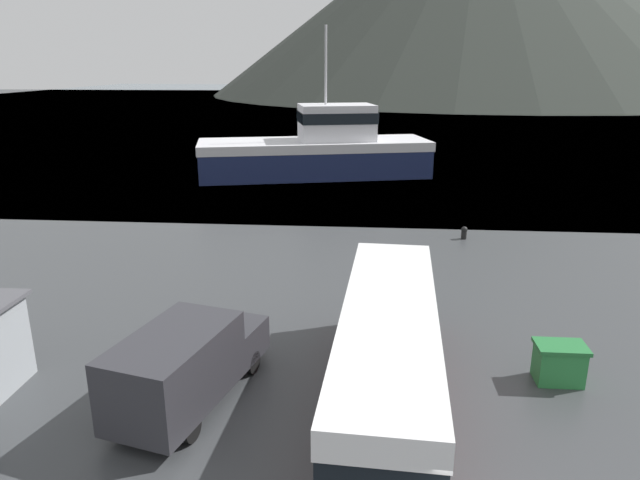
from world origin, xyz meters
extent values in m
plane|color=slate|center=(0.00, 143.58, 0.00)|extent=(240.00, 240.00, 0.00)
cube|color=red|center=(-1.81, 5.38, 0.91)|extent=(3.06, 10.95, 0.91)
cube|color=black|center=(-1.81, 5.38, 1.88)|extent=(3.00, 10.73, 1.04)
cube|color=white|center=(-1.81, 5.38, 2.73)|extent=(3.06, 10.95, 0.65)
cube|color=black|center=(-1.49, 10.80, 1.70)|extent=(2.14, 0.18, 1.41)
cylinder|color=black|center=(-2.65, 9.23, 0.45)|extent=(0.35, 0.92, 0.90)
cylinder|color=black|center=(-0.53, 9.10, 0.45)|extent=(0.35, 0.92, 0.90)
cube|color=#2D2D33|center=(-7.42, 4.74, 1.34)|extent=(3.06, 4.38, 1.98)
cube|color=#2D2D33|center=(-6.71, 7.49, 0.89)|extent=(2.49, 2.18, 1.09)
cube|color=black|center=(-6.92, 6.68, 1.79)|extent=(1.77, 0.51, 0.69)
cylinder|color=black|center=(-7.69, 7.51, 0.35)|extent=(0.39, 0.73, 0.70)
cylinder|color=black|center=(-5.84, 7.03, 0.35)|extent=(0.39, 0.73, 0.70)
cylinder|color=black|center=(-8.57, 4.10, 0.35)|extent=(0.39, 0.73, 0.70)
cylinder|color=black|center=(-6.72, 3.62, 0.35)|extent=(0.39, 0.73, 0.70)
cube|color=#19234C|center=(-6.94, 39.29, 1.49)|extent=(19.73, 10.17, 2.98)
cube|color=silver|center=(-6.94, 39.29, 2.61)|extent=(19.93, 10.27, 0.75)
cube|color=silver|center=(-5.11, 39.73, 4.43)|extent=(6.84, 5.45, 2.89)
cube|color=black|center=(-5.11, 39.73, 4.86)|extent=(6.98, 5.59, 0.87)
cylinder|color=#B2B2B7|center=(-5.99, 39.52, 8.95)|extent=(0.20, 0.20, 6.15)
cube|color=#287F3D|center=(3.33, 7.29, 0.54)|extent=(1.33, 0.90, 1.08)
cube|color=#226C34|center=(3.33, 7.29, 1.14)|extent=(1.46, 0.99, 0.12)
cylinder|color=black|center=(2.84, 21.78, 0.22)|extent=(0.29, 0.29, 0.43)
sphere|color=black|center=(2.84, 21.78, 0.52)|extent=(0.34, 0.34, 0.34)
camera|label=1|loc=(-2.49, -8.27, 9.07)|focal=32.00mm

